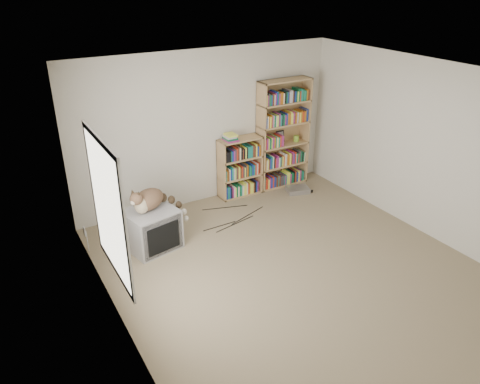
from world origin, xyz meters
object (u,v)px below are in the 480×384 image
crt_tv (151,229)px  dvd_player (298,190)px  bookcase_short (239,169)px  cat (154,201)px  bookcase_tall (282,137)px

crt_tv → dvd_player: 2.90m
bookcase_short → dvd_player: (0.93, -0.45, -0.43)m
cat → bookcase_tall: bookcase_tall is taller
cat → bookcase_tall: 2.85m
bookcase_tall → dvd_player: bearing=-83.0°
bookcase_short → cat: bearing=-155.8°
bookcase_tall → bookcase_short: (-0.87, -0.00, -0.43)m
crt_tv → bookcase_short: bookcase_short is taller
dvd_player → bookcase_short: bearing=171.0°
bookcase_short → dvd_player: bearing=-26.1°
cat → bookcase_short: 2.03m
crt_tv → bookcase_tall: (2.80, 0.87, 0.61)m
cat → dvd_player: (2.77, 0.37, -0.64)m
crt_tv → dvd_player: bearing=-3.2°
bookcase_tall → bookcase_short: size_ratio=1.86×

